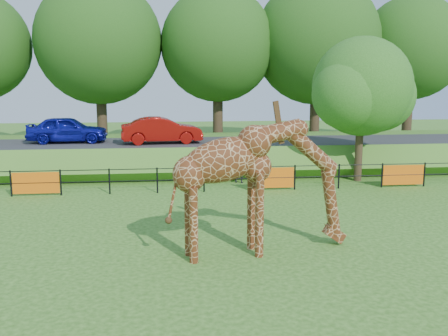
# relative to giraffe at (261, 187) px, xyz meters

# --- Properties ---
(ground) EXTENTS (90.00, 90.00, 0.00)m
(ground) POSITION_rel_giraffe_xyz_m (-1.02, -0.19, -1.87)
(ground) COLOR #2A5715
(ground) RESTS_ON ground
(giraffe) EXTENTS (5.32, 1.82, 3.74)m
(giraffe) POSITION_rel_giraffe_xyz_m (0.00, 0.00, 0.00)
(giraffe) COLOR #582912
(giraffe) RESTS_ON ground
(perimeter_fence) EXTENTS (28.07, 0.10, 1.10)m
(perimeter_fence) POSITION_rel_giraffe_xyz_m (-1.02, 7.81, -1.32)
(perimeter_fence) COLOR black
(perimeter_fence) RESTS_ON ground
(embankment) EXTENTS (40.00, 9.00, 1.30)m
(embankment) POSITION_rel_giraffe_xyz_m (-1.02, 15.31, -1.22)
(embankment) COLOR #2A5715
(embankment) RESTS_ON ground
(road) EXTENTS (40.00, 5.00, 0.12)m
(road) POSITION_rel_giraffe_xyz_m (-1.02, 13.81, -0.51)
(road) COLOR #2C2D2F
(road) RESTS_ON embankment
(car_blue) EXTENTS (4.24, 1.80, 1.43)m
(car_blue) POSITION_rel_giraffe_xyz_m (-7.91, 14.40, 0.27)
(car_blue) COLOR #1418A5
(car_blue) RESTS_ON road
(car_red) EXTENTS (4.40, 1.92, 1.41)m
(car_red) POSITION_rel_giraffe_xyz_m (-2.86, 13.53, 0.26)
(car_red) COLOR #9E0F0B
(car_red) RESTS_ON road
(visitor) EXTENTS (0.67, 0.57, 1.56)m
(visitor) POSITION_rel_giraffe_xyz_m (0.74, 9.56, -1.09)
(visitor) COLOR black
(visitor) RESTS_ON ground
(tree_east) EXTENTS (5.40, 4.71, 6.76)m
(tree_east) POSITION_rel_giraffe_xyz_m (6.58, 9.44, 2.41)
(tree_east) COLOR #342417
(tree_east) RESTS_ON ground
(bg_tree_line) EXTENTS (37.30, 8.80, 11.82)m
(bg_tree_line) POSITION_rel_giraffe_xyz_m (0.87, 21.81, 5.33)
(bg_tree_line) COLOR #342417
(bg_tree_line) RESTS_ON ground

